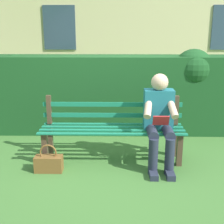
# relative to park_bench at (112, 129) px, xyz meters

# --- Properties ---
(ground) EXTENTS (60.00, 60.00, 0.00)m
(ground) POSITION_rel_park_bench_xyz_m (0.00, 0.06, -0.43)
(ground) COLOR #3D6B2D
(park_bench) EXTENTS (1.91, 0.47, 0.86)m
(park_bench) POSITION_rel_park_bench_xyz_m (0.00, 0.00, 0.00)
(park_bench) COLOR #4C3828
(park_bench) RESTS_ON ground
(person_seated) EXTENTS (0.44, 0.73, 1.19)m
(person_seated) POSITION_rel_park_bench_xyz_m (-0.61, 0.16, 0.20)
(person_seated) COLOR #1E6672
(person_seated) RESTS_ON ground
(hedge_backdrop) EXTENTS (5.53, 0.78, 1.43)m
(hedge_backdrop) POSITION_rel_park_bench_xyz_m (0.30, -1.23, 0.26)
(hedge_backdrop) COLOR #19471E
(hedge_backdrop) RESTS_ON ground
(handbag) EXTENTS (0.34, 0.16, 0.36)m
(handbag) POSITION_rel_park_bench_xyz_m (0.79, 0.41, -0.32)
(handbag) COLOR brown
(handbag) RESTS_ON ground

